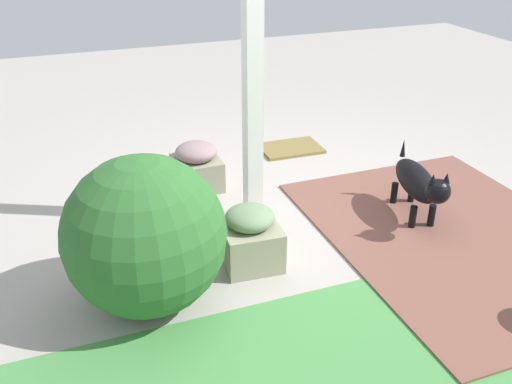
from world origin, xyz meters
name	(u,v)px	position (x,y,z in m)	size (l,w,h in m)	color
ground_plane	(293,211)	(0.00, 0.00, 0.00)	(12.00, 12.00, 0.00)	#A9A199
brick_path	(456,236)	(-0.96, 0.78, 0.01)	(1.80, 2.40, 0.02)	brown
porch_pillar	(253,84)	(0.35, 0.02, 1.07)	(0.12, 0.12, 2.14)	white
stone_planter_nearest	(197,166)	(0.60, -0.68, 0.19)	(0.38, 0.41, 0.40)	gray
stone_planter_mid	(250,237)	(0.57, 0.55, 0.20)	(0.40, 0.44, 0.42)	gray
round_shrub	(145,236)	(1.28, 0.75, 0.48)	(0.96, 0.96, 0.96)	#2D652B
terracotta_pot_spiky	(119,200)	(1.31, -0.23, 0.23)	(0.27, 0.27, 0.48)	#C36746
dog	(419,183)	(-0.82, 0.45, 0.31)	(0.34, 0.78, 0.53)	black
doormat	(291,148)	(-0.48, -1.14, 0.01)	(0.59, 0.41, 0.03)	olive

